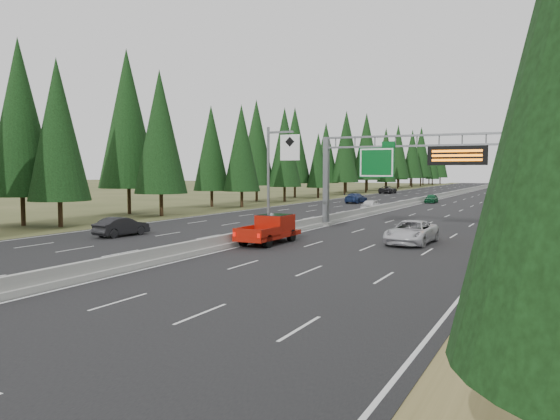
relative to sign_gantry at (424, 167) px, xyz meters
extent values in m
cube|color=black|center=(-8.92, 45.12, -5.23)|extent=(32.00, 260.00, 0.08)
cube|color=olive|center=(8.88, 45.12, -5.24)|extent=(3.60, 260.00, 0.06)
cube|color=#39441F|center=(-26.72, 45.12, -5.24)|extent=(3.60, 260.00, 0.06)
cube|color=gray|center=(-8.92, 45.12, -5.04)|extent=(0.70, 260.00, 0.30)
cube|color=gray|center=(-8.92, 45.12, -4.64)|extent=(0.30, 260.00, 0.60)
cube|color=slate|center=(-8.57, 0.12, -1.29)|extent=(0.45, 0.45, 7.80)
cube|color=gray|center=(-8.57, 0.12, -5.04)|extent=(0.90, 0.90, 0.30)
cube|color=slate|center=(7.28, 0.12, -1.29)|extent=(0.45, 0.45, 7.80)
cube|color=gray|center=(7.28, 0.12, -5.04)|extent=(0.90, 0.90, 0.30)
cube|color=slate|center=(-0.64, 0.12, 2.53)|extent=(15.85, 0.35, 0.16)
cube|color=slate|center=(-0.64, 0.12, 1.69)|extent=(15.85, 0.35, 0.16)
cube|color=#054C19|center=(-3.92, -0.13, 0.36)|extent=(3.00, 0.10, 2.50)
cube|color=silver|center=(-3.92, -0.19, 0.36)|extent=(2.85, 0.02, 2.35)
cube|color=#054C19|center=(-2.92, -0.13, 1.86)|extent=(1.10, 0.10, 0.45)
cube|color=black|center=(2.58, -0.18, 0.86)|extent=(4.50, 0.40, 1.50)
cube|color=orange|center=(2.58, -0.40, 1.21)|extent=(3.80, 0.02, 0.18)
cube|color=orange|center=(2.58, -0.40, 0.86)|extent=(3.80, 0.02, 0.18)
cube|color=orange|center=(2.58, -0.40, 0.51)|extent=(3.80, 0.02, 0.18)
cylinder|color=slate|center=(-8.92, -9.88, -1.19)|extent=(0.20, 0.20, 8.00)
cube|color=gray|center=(-8.92, -9.88, -5.09)|extent=(0.50, 0.50, 0.20)
cube|color=slate|center=(-7.92, -9.88, 2.41)|extent=(2.00, 0.15, 0.15)
cube|color=silver|center=(-7.12, -10.00, 1.31)|extent=(1.50, 0.06, 1.80)
cylinder|color=black|center=(-28.87, -11.20, -4.10)|extent=(0.40, 0.40, 2.35)
cone|color=black|center=(-28.87, -11.20, 3.23)|extent=(5.28, 5.28, 12.31)
cylinder|color=black|center=(-33.07, -11.69, -3.93)|extent=(0.40, 0.40, 2.68)
cone|color=black|center=(-33.07, -11.69, 4.44)|extent=(6.02, 6.02, 14.06)
cylinder|color=black|center=(-28.33, 1.66, -4.02)|extent=(0.40, 0.40, 2.51)
cone|color=black|center=(-28.33, 1.66, 3.81)|extent=(5.64, 5.64, 13.15)
cylinder|color=black|center=(-33.82, 2.67, -3.78)|extent=(0.40, 0.40, 2.98)
cone|color=black|center=(-33.82, 2.67, 5.52)|extent=(6.70, 6.70, 15.63)
cylinder|color=black|center=(-28.07, 17.83, -4.17)|extent=(0.40, 0.40, 2.19)
cone|color=black|center=(-28.07, 17.83, 2.68)|extent=(4.94, 4.94, 11.52)
cylinder|color=black|center=(-32.68, 17.50, -4.16)|extent=(0.40, 0.40, 2.21)
cone|color=black|center=(-32.68, 17.50, 2.74)|extent=(4.97, 4.97, 11.59)
cylinder|color=black|center=(-29.18, 32.67, -4.08)|extent=(0.40, 0.40, 2.38)
cone|color=black|center=(-29.18, 32.67, 3.35)|extent=(5.35, 5.35, 12.49)
cylinder|color=black|center=(-33.53, 31.34, -3.97)|extent=(0.40, 0.40, 2.59)
cone|color=black|center=(-33.53, 31.34, 4.12)|extent=(5.83, 5.83, 13.60)
cylinder|color=black|center=(-29.10, 45.88, -4.34)|extent=(0.40, 0.40, 1.87)
cone|color=black|center=(-29.10, 45.88, 1.50)|extent=(4.20, 4.20, 9.80)
cylinder|color=black|center=(-33.54, 45.41, -3.95)|extent=(0.40, 0.40, 2.63)
cone|color=black|center=(-33.54, 45.41, 4.26)|extent=(5.92, 5.92, 13.81)
cylinder|color=black|center=(-29.70, 60.91, -4.00)|extent=(0.40, 0.40, 2.53)
cone|color=black|center=(-29.70, 60.91, 3.91)|extent=(5.69, 5.69, 13.29)
cylinder|color=black|center=(-33.53, 60.09, -4.08)|extent=(0.40, 0.40, 2.37)
cone|color=black|center=(-33.53, 60.09, 3.33)|extent=(5.34, 5.34, 12.46)
cylinder|color=black|center=(-29.08, 72.72, -3.85)|extent=(0.40, 0.40, 2.84)
cone|color=black|center=(-29.08, 72.72, 5.02)|extent=(6.39, 6.39, 14.90)
cylinder|color=black|center=(-33.60, 72.18, -3.80)|extent=(0.40, 0.40, 2.94)
cone|color=black|center=(-33.60, 72.18, 5.37)|extent=(6.61, 6.61, 15.41)
cylinder|color=black|center=(-28.52, 86.78, -4.23)|extent=(0.40, 0.40, 2.08)
cone|color=black|center=(-28.52, 86.78, 2.28)|extent=(4.68, 4.68, 10.93)
cylinder|color=black|center=(-33.11, 85.78, -3.91)|extent=(0.40, 0.40, 2.71)
cone|color=black|center=(-33.11, 85.78, 4.56)|extent=(6.10, 6.10, 14.24)
cylinder|color=black|center=(-29.75, 101.62, -3.89)|extent=(0.40, 0.40, 2.76)
cone|color=black|center=(-29.75, 101.62, 4.74)|extent=(6.21, 6.21, 14.49)
cylinder|color=black|center=(-32.74, 100.28, -3.96)|extent=(0.40, 0.40, 2.63)
cone|color=black|center=(-32.74, 100.28, 4.25)|extent=(5.91, 5.91, 13.79)
cylinder|color=black|center=(-28.92, 113.89, -3.93)|extent=(0.40, 0.40, 2.67)
cone|color=black|center=(-28.92, 113.89, 4.41)|extent=(6.01, 6.01, 14.02)
cylinder|color=black|center=(-32.38, 112.64, -4.12)|extent=(0.40, 0.40, 2.30)
cone|color=black|center=(-32.38, 112.64, 3.06)|extent=(5.17, 5.17, 12.06)
cylinder|color=black|center=(-29.33, 126.81, -3.79)|extent=(0.40, 0.40, 2.95)
cone|color=black|center=(-29.33, 126.81, 5.44)|extent=(6.64, 6.64, 15.50)
cylinder|color=black|center=(-33.42, 130.37, -4.06)|extent=(0.40, 0.40, 2.42)
cone|color=black|center=(-33.42, 130.37, 3.49)|extent=(5.44, 5.44, 12.69)
cylinder|color=black|center=(-29.15, 143.18, -4.26)|extent=(0.40, 0.40, 2.01)
cone|color=black|center=(-29.15, 143.18, 2.03)|extent=(4.53, 4.53, 10.57)
cylinder|color=black|center=(-32.24, 143.06, -4.11)|extent=(0.40, 0.40, 2.33)
cone|color=black|center=(-32.24, 143.06, 3.16)|extent=(5.23, 5.23, 12.21)
cylinder|color=black|center=(-29.32, 157.27, -4.10)|extent=(0.40, 0.40, 2.34)
cone|color=black|center=(-29.32, 157.27, 3.20)|extent=(5.26, 5.26, 12.27)
cylinder|color=black|center=(-32.88, 155.32, -4.22)|extent=(0.40, 0.40, 2.09)
cone|color=black|center=(-32.88, 155.32, 2.31)|extent=(4.70, 4.70, 10.98)
imported|color=silver|center=(1.11, -8.28, -4.41)|extent=(2.76, 5.67, 1.55)
cylinder|color=black|center=(-8.30, -14.37, -4.77)|extent=(0.31, 0.83, 0.83)
cylinder|color=black|center=(-6.53, -14.37, -4.77)|extent=(0.31, 0.83, 0.83)
cylinder|color=black|center=(-8.30, -10.94, -4.77)|extent=(0.31, 0.83, 0.83)
cylinder|color=black|center=(-6.53, -10.94, -4.77)|extent=(0.31, 0.83, 0.83)
cube|color=#A7170A|center=(-7.42, -12.60, -4.62)|extent=(2.08, 5.81, 0.31)
cube|color=#A7170A|center=(-7.42, -11.67, -3.89)|extent=(1.97, 2.28, 1.14)
cube|color=black|center=(-7.42, -11.67, -3.58)|extent=(1.76, 1.97, 0.57)
cube|color=#A7170A|center=(-8.40, -14.16, -4.25)|extent=(0.10, 2.49, 0.62)
cube|color=#A7170A|center=(-6.43, -14.16, -4.25)|extent=(0.10, 2.49, 0.62)
cube|color=#A7170A|center=(-7.42, -15.41, -4.25)|extent=(2.08, 0.10, 0.62)
imported|color=#124F2B|center=(-7.42, 38.46, -4.51)|extent=(1.77, 4.04, 1.36)
imported|color=#550C0E|center=(5.58, 29.94, -4.37)|extent=(2.13, 5.07, 1.63)
imported|color=#232326|center=(2.53, 30.13, -4.51)|extent=(1.94, 4.72, 1.37)
imported|color=#B8B8B8|center=(0.85, 67.24, -4.40)|extent=(2.91, 5.78, 1.57)
imported|color=black|center=(-5.86, 102.46, -4.52)|extent=(1.74, 4.01, 1.35)
imported|color=black|center=(-19.21, -13.93, -4.47)|extent=(1.95, 4.47, 1.43)
imported|color=navy|center=(-17.41, 33.03, -4.45)|extent=(2.26, 5.19, 1.49)
imported|color=silver|center=(-10.42, 18.93, -4.49)|extent=(1.74, 4.13, 1.40)
imported|color=black|center=(-22.73, 68.20, -4.41)|extent=(2.80, 5.71, 1.56)
camera|label=1|loc=(9.93, -44.45, -0.27)|focal=35.00mm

